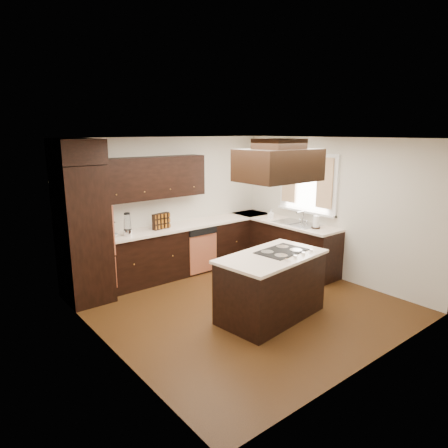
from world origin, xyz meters
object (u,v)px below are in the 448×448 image
at_px(oven_column, 83,234).
at_px(island, 271,287).
at_px(range_hood, 278,165).
at_px(spice_rack, 161,221).

relative_size(oven_column, island, 1.40).
bearing_deg(oven_column, range_hood, -50.26).
bearing_deg(oven_column, island, -50.81).
bearing_deg(range_hood, oven_column, 129.74).
xyz_separation_m(island, spice_rack, (-0.43, 2.30, 0.62)).
relative_size(oven_column, spice_rack, 6.31).
xyz_separation_m(range_hood, spice_rack, (-0.48, 2.32, -1.10)).
distance_m(oven_column, spice_rack, 1.40).
height_order(oven_column, range_hood, range_hood).
height_order(range_hood, spice_rack, range_hood).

